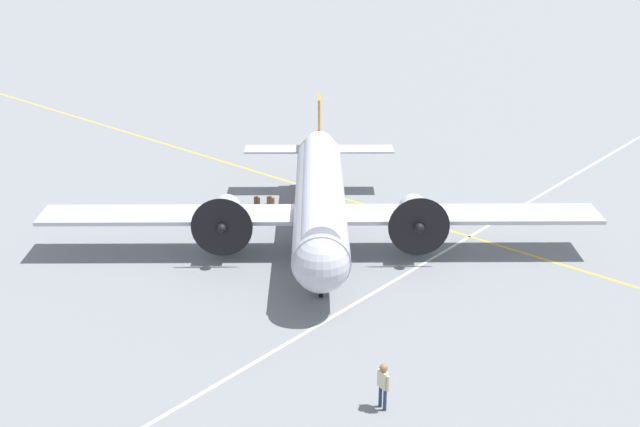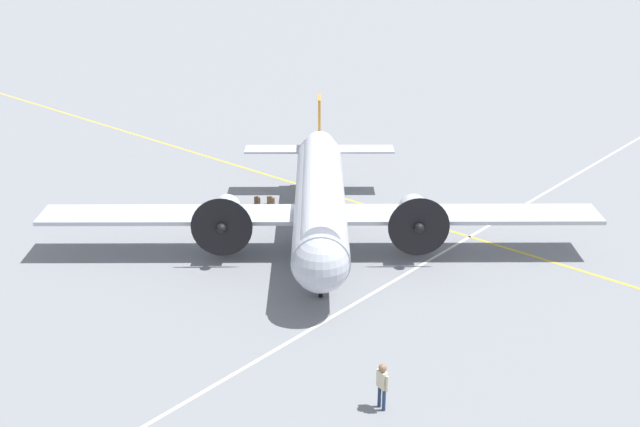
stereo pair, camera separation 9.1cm
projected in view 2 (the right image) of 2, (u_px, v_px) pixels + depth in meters
ground_plane at (320, 243)px, 41.90m from camera, size 300.00×300.00×0.00m
apron_line_eastwest at (387, 211)px, 46.00m from camera, size 120.00×0.16×0.01m
apron_line_northsouth at (406, 274)px, 38.58m from camera, size 0.16×120.00×0.01m
airliner_main at (320, 201)px, 40.55m from camera, size 22.59×20.35×5.82m
crew_foreground at (382, 382)px, 28.20m from camera, size 0.61×0.31×1.85m
suitcase_near_door at (257, 201)px, 46.88m from camera, size 0.36×0.15×0.52m
suitcase_upright_spare at (271, 201)px, 46.88m from camera, size 0.52×0.13×0.53m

